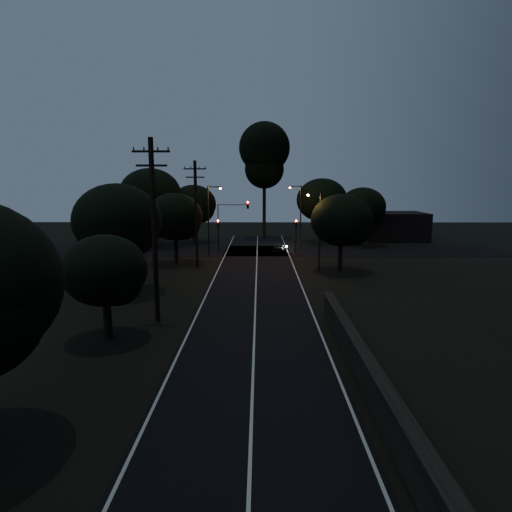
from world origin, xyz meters
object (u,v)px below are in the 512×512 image
object	(u,v)px
signal_left	(218,230)
signal_mast	(232,217)
utility_pole_far	(196,212)
streetlight_b	(299,212)
car	(280,248)
utility_pole_mid	(154,228)
tall_pine	(264,155)
signal_right	(296,230)
streetlight_a	(210,216)
streetlight_c	(318,226)

from	to	relation	value
signal_left	signal_mast	xyz separation A→B (m)	(1.69, 0.00, 1.50)
utility_pole_far	streetlight_b	distance (m)	16.51
signal_left	car	world-z (taller)	signal_left
utility_pole_far	car	xyz separation A→B (m)	(8.70, 8.69, -4.92)
utility_pole_mid	utility_pole_far	xyz separation A→B (m)	(0.00, 17.00, -0.25)
tall_pine	signal_right	bearing A→B (deg)	-76.51
utility_pole_mid	streetlight_b	world-z (taller)	utility_pole_mid
signal_mast	streetlight_a	xyz separation A→B (m)	(-2.39, -1.99, 0.30)
utility_pole_far	signal_left	distance (m)	8.53
signal_left	signal_right	size ratio (longest dim) A/B	1.00
streetlight_b	car	size ratio (longest dim) A/B	2.43
utility_pole_far	tall_pine	distance (m)	25.03
utility_pole_far	streetlight_c	distance (m)	12.05
utility_pole_far	tall_pine	bearing A→B (deg)	73.07
streetlight_c	streetlight_b	bearing A→B (deg)	92.14
utility_pole_far	streetlight_c	xyz separation A→B (m)	(11.83, -2.00, -1.13)
utility_pole_mid	signal_right	xyz separation A→B (m)	(10.60, 24.99, -2.90)
tall_pine	streetlight_b	xyz separation A→B (m)	(4.31, -11.00, -7.81)
signal_right	utility_pole_mid	bearing A→B (deg)	-112.99
car	utility_pole_mid	bearing A→B (deg)	84.54
streetlight_c	signal_left	bearing A→B (deg)	136.24
tall_pine	utility_pole_mid	bearing A→B (deg)	-99.93
utility_pole_mid	car	world-z (taller)	utility_pole_mid
streetlight_a	signal_left	bearing A→B (deg)	70.41
tall_pine	signal_right	size ratio (longest dim) A/B	4.21
streetlight_b	car	distance (m)	5.86
signal_right	car	size ratio (longest dim) A/B	1.25
tall_pine	streetlight_b	size ratio (longest dim) A/B	2.16
signal_right	streetlight_a	size ratio (longest dim) A/B	0.51
utility_pole_mid	streetlight_b	bearing A→B (deg)	68.70
signal_right	streetlight_a	distance (m)	10.26
signal_mast	utility_pole_far	bearing A→B (deg)	-111.11
utility_pole_far	signal_mast	xyz separation A→B (m)	(3.09, 7.99, -1.15)
signal_mast	streetlight_b	size ratio (longest dim) A/B	0.78
utility_pole_far	signal_mast	size ratio (longest dim) A/B	1.68
streetlight_a	signal_right	bearing A→B (deg)	11.34
tall_pine	signal_mast	xyz separation A→B (m)	(-3.91, -15.01, -8.10)
tall_pine	streetlight_a	bearing A→B (deg)	-110.36
streetlight_b	signal_right	bearing A→B (deg)	-100.00
utility_pole_mid	signal_right	distance (m)	27.30
tall_pine	car	size ratio (longest dim) A/B	5.25
utility_pole_mid	streetlight_a	distance (m)	23.04
utility_pole_mid	streetlight_c	size ratio (longest dim) A/B	1.47
streetlight_b	car	world-z (taller)	streetlight_b
streetlight_a	car	distance (m)	9.38
car	tall_pine	bearing A→B (deg)	-69.96
utility_pole_far	tall_pine	size ratio (longest dim) A/B	0.61
signal_left	signal_mast	bearing A→B (deg)	0.13
signal_mast	streetlight_b	distance (m)	9.15
signal_right	streetlight_c	bearing A→B (deg)	-82.98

